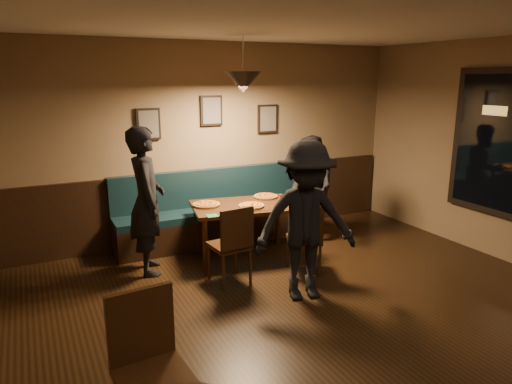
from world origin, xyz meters
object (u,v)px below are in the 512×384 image
tabasco_bottle (281,198)px  diner_left (147,201)px  diner_front (306,222)px  dining_table (244,230)px  diner_right (311,190)px  soda_glass (299,200)px  cafe_chair_far (153,374)px  chair_near_right (304,238)px  chair_near_left (229,244)px  booth_bench (220,207)px

tabasco_bottle → diner_left: bearing=174.8°
diner_front → dining_table: bearing=106.2°
diner_right → tabasco_bottle: (-0.59, -0.19, 0.00)m
diner_left → soda_glass: size_ratio=12.01×
soda_glass → tabasco_bottle: (-0.12, 0.25, -0.02)m
diner_left → cafe_chair_far: diner_left is taller
diner_left → diner_front: bearing=-127.1°
chair_near_right → diner_left: bearing=174.6°
chair_near_left → chair_near_right: size_ratio=1.06×
chair_near_left → diner_front: bearing=-57.6°
diner_left → cafe_chair_far: (-0.65, -2.75, -0.39)m
booth_bench → diner_front: 2.08m
booth_bench → chair_near_left: booth_bench is taller
chair_near_right → diner_front: diner_front is taller
dining_table → diner_left: (-1.24, 0.06, 0.53)m
diner_front → chair_near_left: bearing=141.2°
chair_near_left → tabasco_bottle: 1.17m
diner_left → booth_bench: bearing=-52.3°
chair_near_left → diner_left: diner_left is taller
chair_near_left → cafe_chair_far: cafe_chair_far is taller
diner_right → cafe_chair_far: size_ratio=1.53×
soda_glass → dining_table: bearing=150.8°
soda_glass → tabasco_bottle: size_ratio=1.27×
chair_near_left → tabasco_bottle: (0.98, 0.55, 0.30)m
chair_near_right → diner_front: bearing=-99.6°
dining_table → cafe_chair_far: size_ratio=1.32×
diner_left → cafe_chair_far: size_ratio=1.77×
cafe_chair_far → diner_front: bearing=-150.9°
tabasco_bottle → cafe_chair_far: cafe_chair_far is taller
diner_front → cafe_chair_far: bearing=-133.1°
diner_front → cafe_chair_far: diner_front is taller
soda_glass → cafe_chair_far: size_ratio=0.15×
chair_near_left → tabasco_bottle: bearing=23.2°
chair_near_right → soda_glass: (0.19, 0.45, 0.34)m
tabasco_bottle → soda_glass: bearing=-64.7°
dining_table → chair_near_left: bearing=-116.6°
booth_bench → diner_right: bearing=-27.5°
booth_bench → diner_front: (0.13, -2.04, 0.35)m
dining_table → cafe_chair_far: cafe_chair_far is taller
dining_table → cafe_chair_far: 3.28m
chair_near_right → diner_front: size_ratio=0.52×
chair_near_left → diner_front: 0.99m
soda_glass → cafe_chair_far: bearing=-137.0°
dining_table → tabasco_bottle: bearing=-0.1°
booth_bench → dining_table: 0.70m
chair_near_right → diner_left: size_ratio=0.49×
dining_table → chair_near_right: size_ratio=1.50×
booth_bench → dining_table: booth_bench is taller
chair_near_left → tabasco_bottle: chair_near_left is taller
booth_bench → tabasco_bottle: 0.99m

